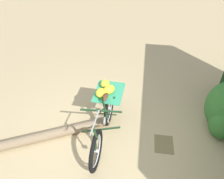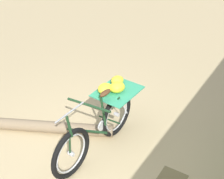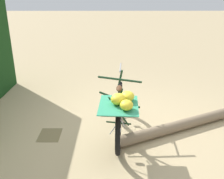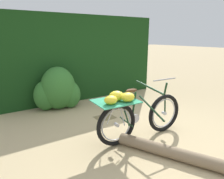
% 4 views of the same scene
% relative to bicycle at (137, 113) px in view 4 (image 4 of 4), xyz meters
% --- Properties ---
extents(ground_plane, '(60.00, 60.00, 0.00)m').
position_rel_bicycle_xyz_m(ground_plane, '(0.29, 0.04, -0.49)').
color(ground_plane, tan).
extents(foliage_hedge, '(4.71, 0.95, 2.34)m').
position_rel_bicycle_xyz_m(foliage_hedge, '(0.32, 3.09, 0.68)').
color(foliage_hedge, '#143814').
rests_on(foliage_hedge, ground_plane).
extents(bicycle, '(1.79, 0.71, 1.03)m').
position_rel_bicycle_xyz_m(bicycle, '(0.00, 0.00, 0.00)').
color(bicycle, black).
rests_on(bicycle, ground_plane).
extents(fallen_log, '(1.20, 2.24, 0.19)m').
position_rel_bicycle_xyz_m(fallen_log, '(0.22, -1.05, -0.40)').
color(fallen_log, '#7F6B51').
rests_on(fallen_log, ground_plane).
extents(shrub_cluster, '(1.12, 0.77, 1.06)m').
position_rel_bicycle_xyz_m(shrub_cluster, '(-0.59, 2.31, -0.02)').
color(shrub_cluster, '#2D6628').
rests_on(shrub_cluster, ground_plane).
extents(leaf_litter_patch, '(0.44, 0.36, 0.01)m').
position_rel_bicycle_xyz_m(leaf_litter_patch, '(0.07, 1.17, -0.49)').
color(leaf_litter_patch, olive).
rests_on(leaf_litter_patch, ground_plane).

